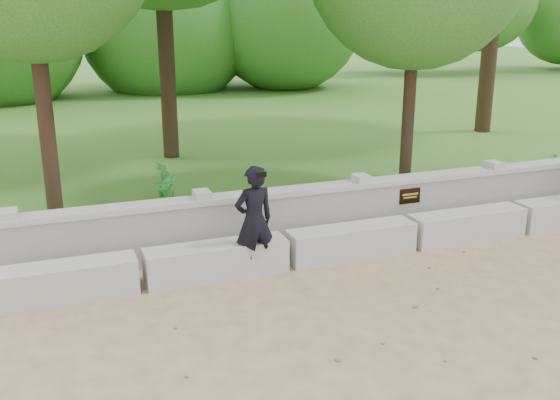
{
  "coord_description": "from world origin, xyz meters",
  "views": [
    {
      "loc": [
        -4.96,
        -5.59,
        3.37
      ],
      "look_at": [
        -2.08,
        1.95,
        0.95
      ],
      "focal_mm": 40.0,
      "sensor_mm": 36.0,
      "label": 1
    }
  ],
  "objects": [
    {
      "name": "shrub_d",
      "position": [
        -3.21,
        3.94,
        0.59
      ],
      "size": [
        0.43,
        0.46,
        0.69
      ],
      "primitive_type": "imported",
      "rotation": [
        0.0,
        0.0,
        4.96
      ],
      "color": "#2F8C36",
      "rests_on": "lawn"
    },
    {
      "name": "shrub_a",
      "position": [
        -3.12,
        5.04,
        0.57
      ],
      "size": [
        0.39,
        0.41,
        0.65
      ],
      "primitive_type": "imported",
      "rotation": [
        0.0,
        0.0,
        0.92
      ],
      "color": "#2F8C36",
      "rests_on": "lawn"
    },
    {
      "name": "concrete_bench",
      "position": [
        0.0,
        1.9,
        0.22
      ],
      "size": [
        11.9,
        0.45,
        0.45
      ],
      "color": "#B8B5AE",
      "rests_on": "ground"
    },
    {
      "name": "man_main",
      "position": [
        -2.51,
        1.8,
        0.75
      ],
      "size": [
        0.59,
        0.53,
        1.5
      ],
      "color": "black",
      "rests_on": "ground"
    },
    {
      "name": "parapet_wall",
      "position": [
        0.0,
        2.6,
        0.46
      ],
      "size": [
        12.5,
        0.35,
        0.9
      ],
      "color": "#ADAAA3",
      "rests_on": "ground"
    },
    {
      "name": "shrub_b",
      "position": [
        0.2,
        3.3,
        0.51
      ],
      "size": [
        0.36,
        0.36,
        0.52
      ],
      "primitive_type": "imported",
      "rotation": [
        0.0,
        0.0,
        2.42
      ],
      "color": "#2F8C36",
      "rests_on": "lawn"
    },
    {
      "name": "ground",
      "position": [
        0.0,
        0.0,
        0.0
      ],
      "size": [
        80.0,
        80.0,
        0.0
      ],
      "primitive_type": "plane",
      "color": "tan",
      "rests_on": "ground"
    },
    {
      "name": "lawn",
      "position": [
        0.0,
        14.0,
        0.12
      ],
      "size": [
        40.0,
        22.0,
        0.25
      ],
      "primitive_type": "cube",
      "color": "#387121",
      "rests_on": "ground"
    }
  ]
}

